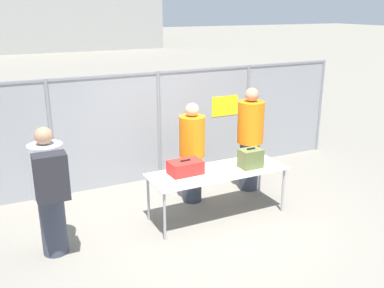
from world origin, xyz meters
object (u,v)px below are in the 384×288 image
suitcase_olive (251,158)px  suitcase_red (185,167)px  security_worker_near (192,152)px  utility_trailer (192,130)px  security_worker_far (250,138)px  inspection_table (218,174)px  traveler_hooded (50,188)px

suitcase_olive → suitcase_red: bearing=168.9°
suitcase_red → suitcase_olive: 1.06m
security_worker_near → utility_trailer: 2.94m
suitcase_red → security_worker_far: bearing=20.8°
inspection_table → suitcase_olive: size_ratio=6.26×
inspection_table → suitcase_olive: bearing=-10.2°
suitcase_red → utility_trailer: (1.65, 3.19, -0.45)m
inspection_table → suitcase_olive: 0.58m
traveler_hooded → utility_trailer: traveler_hooded is taller
suitcase_olive → traveler_hooded: traveler_hooded is taller
inspection_table → traveler_hooded: 2.51m
suitcase_red → traveler_hooded: 2.01m
traveler_hooded → security_worker_far: 3.62m
suitcase_olive → traveler_hooded: (-3.04, 0.05, 0.06)m
security_worker_far → suitcase_olive: bearing=56.2°
suitcase_red → security_worker_near: bearing=55.6°
suitcase_red → utility_trailer: bearing=62.7°
traveler_hooded → security_worker_near: bearing=-7.9°
inspection_table → security_worker_far: size_ratio=1.17×
traveler_hooded → utility_trailer: 4.98m
inspection_table → suitcase_red: bearing=167.9°
utility_trailer → suitcase_olive: bearing=-100.2°
suitcase_red → security_worker_far: 1.66m
suitcase_red → security_worker_far: security_worker_far is taller
security_worker_near → utility_trailer: bearing=-132.8°
inspection_table → suitcase_red: 0.54m
traveler_hooded → security_worker_near: 2.50m
suitcase_olive → security_worker_near: (-0.65, 0.77, -0.03)m
security_worker_far → traveler_hooded: bearing=10.7°
security_worker_near → utility_trailer: (1.26, 2.62, -0.46)m
suitcase_red → suitcase_olive: bearing=-11.1°
security_worker_near → utility_trailer: security_worker_near is taller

